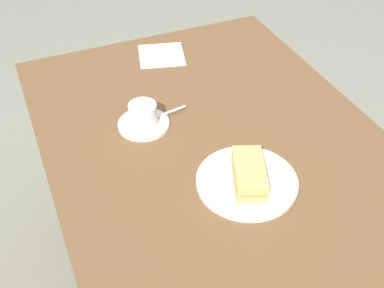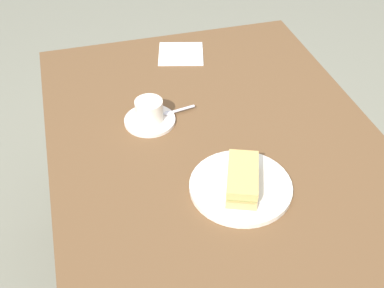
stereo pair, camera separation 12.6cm
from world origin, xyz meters
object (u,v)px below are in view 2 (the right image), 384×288
sandwich_front (244,179)px  spoon (174,111)px  coffee_saucer (150,120)px  napkin (181,54)px  sandwich_plate (241,186)px  dining_table (214,159)px  coffee_cup (149,109)px

sandwich_front → spoon: (-0.34, -0.09, -0.03)m
sandwich_front → spoon: size_ratio=1.67×
coffee_saucer → napkin: bearing=152.2°
sandwich_plate → sandwich_front: (0.01, 0.00, 0.03)m
dining_table → coffee_cup: coffee_cup is taller
dining_table → coffee_saucer: coffee_saucer is taller
dining_table → sandwich_plate: size_ratio=4.67×
coffee_saucer → spoon: (-0.01, 0.07, 0.01)m
sandwich_plate → coffee_saucer: 0.35m
coffee_saucer → coffee_cup: size_ratio=1.39×
coffee_cup → napkin: bearing=152.2°
napkin → coffee_saucer: bearing=-27.8°
spoon → napkin: spoon is taller
coffee_cup → spoon: size_ratio=1.06×
sandwich_plate → coffee_saucer: size_ratio=1.73×
coffee_cup → coffee_saucer: bearing=-16.3°
dining_table → coffee_saucer: bearing=-123.6°
napkin → coffee_cup: bearing=-27.8°
spoon → napkin: bearing=162.1°
coffee_saucer → sandwich_plate: bearing=27.0°
dining_table → coffee_cup: size_ratio=11.18×
sandwich_plate → spoon: (-0.33, -0.09, 0.01)m
coffee_saucer → napkin: coffee_saucer is taller
dining_table → coffee_cup: (-0.11, -0.16, 0.13)m
coffee_saucer → spoon: 0.07m
coffee_saucer → coffee_cup: bearing=163.7°
dining_table → spoon: size_ratio=11.86×
dining_table → coffee_saucer: size_ratio=8.07×
sandwich_front → napkin: size_ratio=1.10×
spoon → napkin: 0.34m
sandwich_front → coffee_saucer: bearing=-153.3°
napkin → sandwich_plate: bearing=-1.4°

